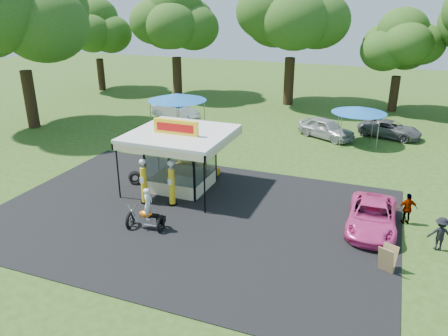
{
  "coord_description": "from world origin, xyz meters",
  "views": [
    {
      "loc": [
        8.72,
        -15.87,
        10.26
      ],
      "look_at": [
        1.0,
        4.0,
        2.0
      ],
      "focal_mm": 35.0,
      "sensor_mm": 36.0,
      "label": 1
    }
  ],
  "objects": [
    {
      "name": "ground",
      "position": [
        0.0,
        0.0,
        0.0
      ],
      "size": [
        120.0,
        120.0,
        0.0
      ],
      "primitive_type": "plane",
      "color": "#284B17",
      "rests_on": "ground"
    },
    {
      "name": "asphalt_apron",
      "position": [
        0.0,
        2.0,
        0.02
      ],
      "size": [
        20.0,
        14.0,
        0.04
      ],
      "primitive_type": "cube",
      "color": "black",
      "rests_on": "ground"
    },
    {
      "name": "gas_station_kiosk",
      "position": [
        -2.0,
        4.99,
        1.78
      ],
      "size": [
        5.4,
        5.4,
        4.18
      ],
      "color": "white",
      "rests_on": "ground"
    },
    {
      "name": "gas_pump_left",
      "position": [
        -2.94,
        2.39,
        1.22
      ],
      "size": [
        0.47,
        0.47,
        2.55
      ],
      "color": "black",
      "rests_on": "ground"
    },
    {
      "name": "gas_pump_right",
      "position": [
        -1.45,
        2.72,
        1.22
      ],
      "size": [
        0.48,
        0.48,
        2.55
      ],
      "color": "black",
      "rests_on": "ground"
    },
    {
      "name": "motorcycle",
      "position": [
        -1.32,
        -0.03,
        0.86
      ],
      "size": [
        1.92,
        1.11,
        2.2
      ],
      "rotation": [
        0.0,
        0.0,
        0.15
      ],
      "color": "black",
      "rests_on": "ground"
    },
    {
      "name": "spare_tires",
      "position": [
        -4.82,
        4.43,
        0.39
      ],
      "size": [
        0.98,
        0.68,
        0.8
      ],
      "rotation": [
        0.0,
        0.0,
        0.17
      ],
      "color": "black",
      "rests_on": "ground"
    },
    {
      "name": "a_frame_sign",
      "position": [
        9.4,
        0.41,
        0.57
      ],
      "size": [
        0.69,
        0.79,
        1.13
      ],
      "rotation": [
        0.0,
        0.0,
        -0.42
      ],
      "color": "#593819",
      "rests_on": "ground"
    },
    {
      "name": "kiosk_car",
      "position": [
        -2.0,
        7.2,
        0.48
      ],
      "size": [
        2.82,
        1.13,
        0.96
      ],
      "primitive_type": "imported",
      "rotation": [
        0.0,
        0.0,
        1.57
      ],
      "color": "yellow",
      "rests_on": "ground"
    },
    {
      "name": "pink_sedan",
      "position": [
        8.59,
        3.85,
        0.66
      ],
      "size": [
        2.29,
        4.81,
        1.33
      ],
      "primitive_type": "imported",
      "rotation": [
        0.0,
        0.0,
        0.02
      ],
      "color": "#E83F94",
      "rests_on": "ground"
    },
    {
      "name": "spectator_east_a",
      "position": [
        11.45,
        2.99,
        0.78
      ],
      "size": [
        1.07,
        0.7,
        1.55
      ],
      "primitive_type": "imported",
      "rotation": [
        0.0,
        0.0,
        3.27
      ],
      "color": "black",
      "rests_on": "ground"
    },
    {
      "name": "spectator_east_b",
      "position": [
        10.14,
        5.05,
        0.79
      ],
      "size": [
        1.0,
        0.66,
        1.58
      ],
      "primitive_type": "imported",
      "rotation": [
        0.0,
        0.0,
        3.46
      ],
      "color": "gray",
      "rests_on": "ground"
    },
    {
      "name": "bg_car_a",
      "position": [
        -9.45,
        18.71,
        0.78
      ],
      "size": [
        5.04,
        3.03,
        1.57
      ],
      "primitive_type": "imported",
      "rotation": [
        0.0,
        0.0,
        1.26
      ],
      "color": "silver",
      "rests_on": "ground"
    },
    {
      "name": "bg_car_c",
      "position": [
        4.22,
        17.89,
        0.78
      ],
      "size": [
        4.93,
        3.8,
        1.57
      ],
      "primitive_type": "imported",
      "rotation": [
        0.0,
        0.0,
        1.08
      ],
      "color": "#A4A4A8",
      "rests_on": "ground"
    },
    {
      "name": "bg_car_d",
      "position": [
        8.9,
        19.94,
        0.66
      ],
      "size": [
        5.16,
        3.31,
        1.32
      ],
      "primitive_type": "imported",
      "rotation": [
        0.0,
        0.0,
        1.32
      ],
      "color": "#595A5C",
      "rests_on": "ground"
    },
    {
      "name": "tent_west",
      "position": [
        -7.24,
        14.86,
        2.97
      ],
      "size": [
        4.7,
        4.7,
        3.28
      ],
      "rotation": [
        0.0,
        0.0,
        -0.27
      ],
      "color": "gray",
      "rests_on": "ground"
    },
    {
      "name": "tent_east",
      "position": [
        6.58,
        17.4,
        2.57
      ],
      "size": [
        4.07,
        4.07,
        2.84
      ],
      "rotation": [
        0.0,
        0.0,
        0.19
      ],
      "color": "gray",
      "rests_on": "ground"
    },
    {
      "name": "oak_far_a",
      "position": [
        -24.11,
        27.93,
        6.59
      ],
      "size": [
        8.73,
        8.73,
        10.35
      ],
      "color": "black",
      "rests_on": "ground"
    },
    {
      "name": "oak_far_b",
      "position": [
        -14.05,
        28.21,
        7.57
      ],
      "size": [
        9.95,
        9.95,
        11.87
      ],
      "color": "black",
      "rests_on": "ground"
    },
    {
      "name": "oak_far_c",
      "position": [
        -1.37,
        28.47,
        8.58
      ],
      "size": [
        11.47,
        11.47,
        13.52
      ],
      "color": "black",
      "rests_on": "ground"
    },
    {
      "name": "oak_far_d",
      "position": [
        8.86,
        29.32,
        6.01
      ],
      "size": [
        7.92,
        7.92,
        9.43
      ],
      "color": "black",
      "rests_on": "ground"
    },
    {
      "name": "oak_near",
      "position": [
        -19.6,
        12.01,
        8.9
      ],
      "size": [
        12.33,
        12.33,
        14.2
      ],
      "color": "black",
      "rests_on": "ground"
    }
  ]
}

